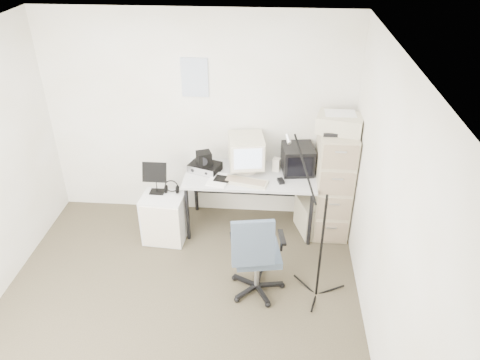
# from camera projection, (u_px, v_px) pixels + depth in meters

# --- Properties ---
(floor) EXTENTS (3.60, 3.60, 0.01)m
(floor) POSITION_uv_depth(u_px,v_px,m) (176.00, 312.00, 4.55)
(floor) COLOR #382F22
(floor) RESTS_ON ground
(ceiling) EXTENTS (3.60, 3.60, 0.01)m
(ceiling) POSITION_uv_depth(u_px,v_px,m) (151.00, 56.00, 3.26)
(ceiling) COLOR white
(ceiling) RESTS_ON ground
(wall_back) EXTENTS (3.60, 0.02, 2.50)m
(wall_back) POSITION_uv_depth(u_px,v_px,m) (199.00, 119.00, 5.45)
(wall_back) COLOR white
(wall_back) RESTS_ON ground
(wall_right) EXTENTS (0.02, 3.60, 2.50)m
(wall_right) POSITION_uv_depth(u_px,v_px,m) (385.00, 214.00, 3.79)
(wall_right) COLOR white
(wall_right) RESTS_ON ground
(wall_calendar) EXTENTS (0.30, 0.02, 0.44)m
(wall_calendar) POSITION_uv_depth(u_px,v_px,m) (195.00, 77.00, 5.18)
(wall_calendar) COLOR white
(wall_calendar) RESTS_ON wall_back
(filing_cabinet) EXTENTS (0.40, 0.60, 1.30)m
(filing_cabinet) POSITION_uv_depth(u_px,v_px,m) (333.00, 182.00, 5.37)
(filing_cabinet) COLOR #B9AF86
(filing_cabinet) RESTS_ON floor
(printer) EXTENTS (0.54, 0.43, 0.18)m
(printer) POSITION_uv_depth(u_px,v_px,m) (340.00, 123.00, 4.99)
(printer) COLOR beige
(printer) RESTS_ON filing_cabinet
(desk) EXTENTS (1.50, 0.70, 0.73)m
(desk) POSITION_uv_depth(u_px,v_px,m) (250.00, 201.00, 5.56)
(desk) COLOR silver
(desk) RESTS_ON floor
(crt_monitor) EXTENTS (0.45, 0.47, 0.43)m
(crt_monitor) POSITION_uv_depth(u_px,v_px,m) (246.00, 154.00, 5.35)
(crt_monitor) COLOR beige
(crt_monitor) RESTS_ON desk
(crt_tv) EXTENTS (0.39, 0.41, 0.32)m
(crt_tv) POSITION_uv_depth(u_px,v_px,m) (298.00, 159.00, 5.36)
(crt_tv) COLOR black
(crt_tv) RESTS_ON desk
(desk_speaker) EXTENTS (0.10, 0.10, 0.15)m
(desk_speaker) POSITION_uv_depth(u_px,v_px,m) (276.00, 164.00, 5.42)
(desk_speaker) COLOR beige
(desk_speaker) RESTS_ON desk
(keyboard) EXTENTS (0.51, 0.28, 0.03)m
(keyboard) POSITION_uv_depth(u_px,v_px,m) (246.00, 182.00, 5.20)
(keyboard) COLOR beige
(keyboard) RESTS_ON desk
(mouse) EXTENTS (0.09, 0.12, 0.03)m
(mouse) POSITION_uv_depth(u_px,v_px,m) (281.00, 181.00, 5.22)
(mouse) COLOR black
(mouse) RESTS_ON desk
(radio_receiver) EXTENTS (0.40, 0.34, 0.10)m
(radio_receiver) POSITION_uv_depth(u_px,v_px,m) (205.00, 167.00, 5.42)
(radio_receiver) COLOR black
(radio_receiver) RESTS_ON desk
(radio_speaker) EXTENTS (0.20, 0.20, 0.16)m
(radio_speaker) POSITION_uv_depth(u_px,v_px,m) (204.00, 158.00, 5.33)
(radio_speaker) COLOR black
(radio_speaker) RESTS_ON radio_receiver
(papers) EXTENTS (0.27, 0.33, 0.02)m
(papers) POSITION_uv_depth(u_px,v_px,m) (219.00, 180.00, 5.25)
(papers) COLOR white
(papers) RESTS_ON desk
(pc_tower) EXTENTS (0.32, 0.48, 0.41)m
(pc_tower) POSITION_uv_depth(u_px,v_px,m) (308.00, 216.00, 5.56)
(pc_tower) COLOR beige
(pc_tower) RESTS_ON floor
(office_chair) EXTENTS (0.65, 0.65, 0.98)m
(office_chair) POSITION_uv_depth(u_px,v_px,m) (257.00, 252.00, 4.55)
(office_chair) COLOR #47576A
(office_chair) RESTS_ON floor
(side_cart) EXTENTS (0.49, 0.41, 0.58)m
(side_cart) POSITION_uv_depth(u_px,v_px,m) (164.00, 218.00, 5.39)
(side_cart) COLOR silver
(side_cart) RESTS_ON floor
(music_stand) EXTENTS (0.27, 0.15, 0.40)m
(music_stand) POSITION_uv_depth(u_px,v_px,m) (156.00, 177.00, 5.22)
(music_stand) COLOR black
(music_stand) RESTS_ON side_cart
(headphones) EXTENTS (0.20, 0.20, 0.03)m
(headphones) POSITION_uv_depth(u_px,v_px,m) (172.00, 189.00, 5.29)
(headphones) COLOR black
(headphones) RESTS_ON side_cart
(mic_stand) EXTENTS (0.03, 0.03, 1.56)m
(mic_stand) POSITION_uv_depth(u_px,v_px,m) (323.00, 232.00, 4.35)
(mic_stand) COLOR black
(mic_stand) RESTS_ON floor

